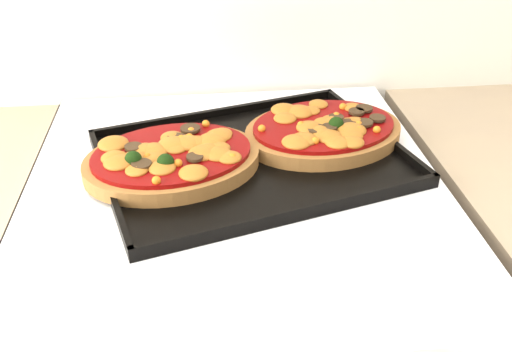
{
  "coord_description": "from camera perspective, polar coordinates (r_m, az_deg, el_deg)",
  "views": [
    {
      "loc": [
        -0.06,
        1.01,
        1.34
      ],
      "look_at": [
        0.01,
        1.68,
        0.92
      ],
      "focal_mm": 40.0,
      "sensor_mm": 36.0,
      "label": 1
    }
  ],
  "objects": [
    {
      "name": "pizza_left",
      "position": [
        0.82,
        -8.38,
        1.85
      ],
      "size": [
        0.29,
        0.24,
        0.04
      ],
      "primitive_type": null,
      "rotation": [
        0.0,
        0.0,
        0.22
      ],
      "color": "olive",
      "rests_on": "baking_tray"
    },
    {
      "name": "baking_tray",
      "position": [
        0.84,
        -0.37,
        1.92
      ],
      "size": [
        0.5,
        0.42,
        0.02
      ],
      "primitive_type": "cube",
      "rotation": [
        0.0,
        0.0,
        0.27
      ],
      "color": "black",
      "rests_on": "stove"
    },
    {
      "name": "pizza_right",
      "position": [
        0.89,
        6.77,
        4.66
      ],
      "size": [
        0.28,
        0.24,
        0.04
      ],
      "primitive_type": null,
      "rotation": [
        0.0,
        0.0,
        0.23
      ],
      "color": "olive",
      "rests_on": "baking_tray"
    }
  ]
}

